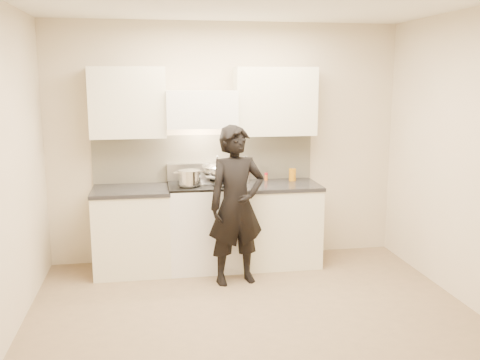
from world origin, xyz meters
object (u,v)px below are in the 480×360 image
stove (204,225)px  counter_right (277,223)px  utensil_crock (245,174)px  person (236,206)px  wok (220,171)px

stove → counter_right: 0.83m
counter_right → stove: bearing=-180.0°
counter_right → utensil_crock: size_ratio=3.17×
stove → counter_right: stove is taller
utensil_crock → person: person is taller
stove → person: 0.68m
utensil_crock → stove: bearing=-159.8°
stove → utensil_crock: 0.76m
stove → counter_right: bearing=0.0°
counter_right → person: (-0.55, -0.52, 0.35)m
utensil_crock → wok: bearing=-165.3°
wok → person: size_ratio=0.31×
stove → wok: wok is taller
stove → utensil_crock: utensil_crock is taller
counter_right → wok: wok is taller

